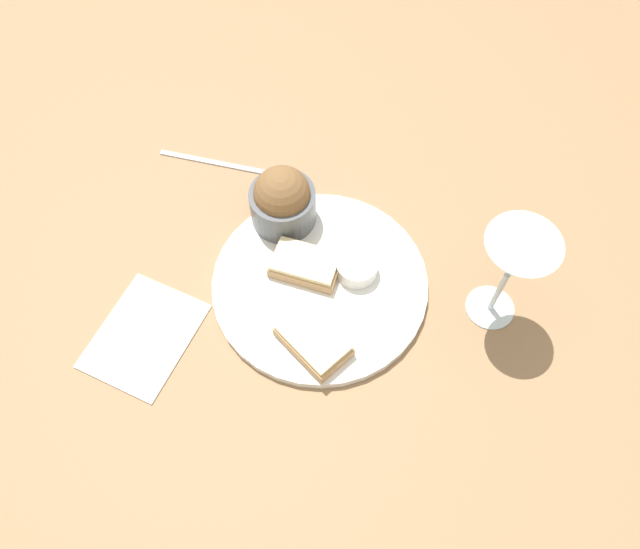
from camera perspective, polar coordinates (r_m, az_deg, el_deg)
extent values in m
plane|color=#93704C|center=(0.87, 0.00, -1.09)|extent=(4.00, 4.00, 0.00)
cylinder|color=white|center=(0.87, 0.00, -0.87)|extent=(0.30, 0.30, 0.01)
cylinder|color=#4C5156|center=(0.89, -3.40, 6.28)|extent=(0.09, 0.09, 0.06)
sphere|color=brown|center=(0.87, -3.50, 7.37)|extent=(0.08, 0.08, 0.08)
cylinder|color=white|center=(0.86, 3.37, 0.68)|extent=(0.06, 0.06, 0.03)
cylinder|color=tan|center=(0.85, 3.40, 0.98)|extent=(0.05, 0.05, 0.01)
cube|color=tan|center=(0.86, -1.54, 0.61)|extent=(0.11, 0.09, 0.02)
cube|color=beige|center=(0.85, -1.56, 1.05)|extent=(0.10, 0.09, 0.01)
cube|color=tan|center=(0.81, -0.61, -6.16)|extent=(0.10, 0.06, 0.02)
cube|color=beige|center=(0.80, -0.62, -5.80)|extent=(0.09, 0.06, 0.01)
cylinder|color=silver|center=(0.89, 15.27, -2.89)|extent=(0.07, 0.07, 0.01)
cylinder|color=silver|center=(0.85, 16.00, -1.49)|extent=(0.01, 0.01, 0.09)
cone|color=silver|center=(0.78, 17.45, 1.29)|extent=(0.09, 0.09, 0.07)
cube|color=white|center=(0.87, -15.78, -5.37)|extent=(0.16, 0.18, 0.01)
cube|color=silver|center=(1.00, -9.56, 10.10)|extent=(0.16, 0.10, 0.01)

